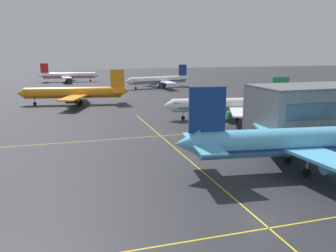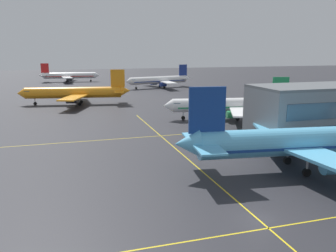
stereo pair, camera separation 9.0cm
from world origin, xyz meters
TOP-DOWN VIEW (x-y plane):
  - ground_plane at (0.00, 0.00)m, footprint 600.00×600.00m
  - airliner_front_gate at (15.46, 12.15)m, footprint 41.37×35.40m
  - airliner_second_row at (22.45, 51.67)m, footprint 34.71×29.53m
  - airliner_third_row at (-15.21, 88.82)m, footprint 36.44×31.06m
  - airliner_far_left_stand at (24.99, 130.41)m, footprint 33.86×28.77m
  - airliner_far_right_stand at (-15.20, 174.57)m, footprint 33.12×28.38m
  - taxiway_markings at (0.00, 18.51)m, footprint 142.19×90.24m

SIDE VIEW (x-z plane):
  - ground_plane at x=0.00m, z-range 0.00..0.00m
  - taxiway_markings at x=0.00m, z-range 0.00..0.01m
  - airliner_far_right_stand at x=-15.20m, z-range -1.63..8.66m
  - airliner_far_left_stand at x=24.99m, z-range -1.68..8.92m
  - airliner_second_row at x=22.45m, z-range -1.72..9.11m
  - airliner_third_row at x=-15.21m, z-range -1.80..9.55m
  - airliner_front_gate at x=15.46m, z-range -2.04..10.82m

